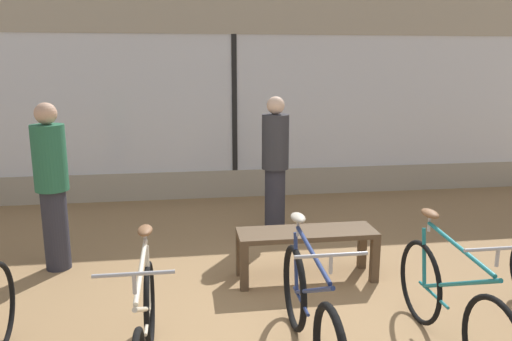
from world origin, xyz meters
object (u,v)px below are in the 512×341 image
at_px(customer_by_window, 275,163).
at_px(customer_near_rack, 52,183).
at_px(bicycle_center, 310,313).
at_px(display_bench, 307,240).
at_px(bicycle_right, 451,305).
at_px(bicycle_left, 145,331).

bearing_deg(customer_by_window, customer_near_rack, -163.23).
xyz_separation_m(bicycle_center, display_bench, (0.33, 1.43, 0.03)).
distance_m(bicycle_center, display_bench, 1.47).
bearing_deg(bicycle_right, display_bench, 116.67).
height_order(bicycle_right, customer_by_window, customer_by_window).
xyz_separation_m(display_bench, customer_near_rack, (-2.57, 0.64, 0.52)).
relative_size(bicycle_center, customer_near_rack, 0.97).
height_order(display_bench, customer_by_window, customer_by_window).
bearing_deg(bicycle_left, customer_near_rack, 116.66).
height_order(bicycle_left, bicycle_center, bicycle_center).
bearing_deg(customer_near_rack, bicycle_center, -42.77).
xyz_separation_m(bicycle_right, display_bench, (-0.74, 1.47, 0.02)).
height_order(bicycle_right, customer_near_rack, customer_near_rack).
xyz_separation_m(bicycle_left, bicycle_right, (2.24, 0.01, 0.02)).
distance_m(bicycle_center, bicycle_right, 1.08).
xyz_separation_m(customer_near_rack, customer_by_window, (2.50, 0.75, -0.01)).
relative_size(display_bench, customer_near_rack, 0.79).
bearing_deg(customer_by_window, bicycle_center, -95.38).
xyz_separation_m(bicycle_left, display_bench, (1.50, 1.49, 0.04)).
bearing_deg(display_bench, customer_by_window, 92.79).
distance_m(bicycle_center, customer_by_window, 2.89).
bearing_deg(customer_near_rack, customer_by_window, 16.77).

